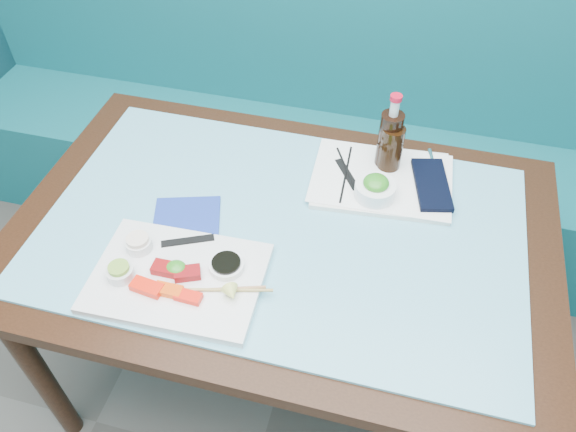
% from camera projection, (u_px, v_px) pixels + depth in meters
% --- Properties ---
extents(booth_bench, '(3.00, 0.56, 1.17)m').
position_uv_depth(booth_bench, '(336.00, 142.00, 2.28)').
color(booth_bench, '#105E65').
rests_on(booth_bench, ground).
extents(dining_table, '(1.40, 0.90, 0.75)m').
position_uv_depth(dining_table, '(282.00, 249.00, 1.51)').
color(dining_table, black).
rests_on(dining_table, ground).
extents(glass_top, '(1.22, 0.76, 0.01)m').
position_uv_depth(glass_top, '(282.00, 228.00, 1.45)').
color(glass_top, '#66B4CC').
rests_on(glass_top, dining_table).
extents(sashimi_plate, '(0.41, 0.30, 0.02)m').
position_uv_depth(sashimi_plate, '(178.00, 278.00, 1.32)').
color(sashimi_plate, white).
rests_on(sashimi_plate, glass_top).
extents(salmon_left, '(0.08, 0.05, 0.02)m').
position_uv_depth(salmon_left, '(147.00, 287.00, 1.28)').
color(salmon_left, '#FF1F0A').
rests_on(salmon_left, sashimi_plate).
extents(salmon_mid, '(0.07, 0.03, 0.02)m').
position_uv_depth(salmon_mid, '(168.00, 290.00, 1.27)').
color(salmon_mid, '#F64A09').
rests_on(salmon_mid, sashimi_plate).
extents(salmon_right, '(0.06, 0.03, 0.01)m').
position_uv_depth(salmon_right, '(188.00, 297.00, 1.26)').
color(salmon_right, '#FF1A0A').
rests_on(salmon_right, sashimi_plate).
extents(tuna_left, '(0.06, 0.04, 0.02)m').
position_uv_depth(tuna_left, '(165.00, 268.00, 1.31)').
color(tuna_left, maroon).
rests_on(tuna_left, sashimi_plate).
extents(tuna_right, '(0.07, 0.06, 0.02)m').
position_uv_depth(tuna_right, '(187.00, 273.00, 1.30)').
color(tuna_right, maroon).
rests_on(tuna_right, sashimi_plate).
extents(seaweed_garnish, '(0.06, 0.06, 0.03)m').
position_uv_depth(seaweed_garnish, '(176.00, 268.00, 1.31)').
color(seaweed_garnish, '#2E831E').
rests_on(seaweed_garnish, sashimi_plate).
extents(ramekin_wasabi, '(0.08, 0.08, 0.03)m').
position_uv_depth(ramekin_wasabi, '(120.00, 273.00, 1.30)').
color(ramekin_wasabi, silver).
rests_on(ramekin_wasabi, sashimi_plate).
extents(wasabi_fill, '(0.06, 0.06, 0.01)m').
position_uv_depth(wasabi_fill, '(119.00, 268.00, 1.28)').
color(wasabi_fill, '#78A936').
rests_on(wasabi_fill, ramekin_wasabi).
extents(ramekin_ginger, '(0.07, 0.07, 0.03)m').
position_uv_depth(ramekin_ginger, '(139.00, 244.00, 1.36)').
color(ramekin_ginger, white).
rests_on(ramekin_ginger, sashimi_plate).
extents(ginger_fill, '(0.06, 0.06, 0.01)m').
position_uv_depth(ginger_fill, '(137.00, 239.00, 1.34)').
color(ginger_fill, beige).
rests_on(ginger_fill, ramekin_ginger).
extents(soy_dish, '(0.09, 0.09, 0.02)m').
position_uv_depth(soy_dish, '(226.00, 266.00, 1.32)').
color(soy_dish, white).
rests_on(soy_dish, sashimi_plate).
extents(soy_fill, '(0.08, 0.08, 0.01)m').
position_uv_depth(soy_fill, '(226.00, 263.00, 1.31)').
color(soy_fill, black).
rests_on(soy_fill, soy_dish).
extents(lemon_wedge, '(0.05, 0.05, 0.04)m').
position_uv_depth(lemon_wedge, '(231.00, 293.00, 1.25)').
color(lemon_wedge, '#E0E76D').
rests_on(lemon_wedge, sashimi_plate).
extents(chopstick_sleeve, '(0.13, 0.07, 0.00)m').
position_uv_depth(chopstick_sleeve, '(188.00, 241.00, 1.38)').
color(chopstick_sleeve, black).
rests_on(chopstick_sleeve, sashimi_plate).
extents(wooden_chopstick_a, '(0.20, 0.07, 0.01)m').
position_uv_depth(wooden_chopstick_a, '(219.00, 289.00, 1.28)').
color(wooden_chopstick_a, '#AA7850').
rests_on(wooden_chopstick_a, sashimi_plate).
extents(wooden_chopstick_b, '(0.22, 0.06, 0.01)m').
position_uv_depth(wooden_chopstick_b, '(224.00, 290.00, 1.28)').
color(wooden_chopstick_b, tan).
rests_on(wooden_chopstick_b, sashimi_plate).
extents(serving_tray, '(0.39, 0.31, 0.01)m').
position_uv_depth(serving_tray, '(381.00, 180.00, 1.55)').
color(serving_tray, white).
rests_on(serving_tray, glass_top).
extents(paper_placemat, '(0.39, 0.29, 0.00)m').
position_uv_depth(paper_placemat, '(382.00, 178.00, 1.55)').
color(paper_placemat, white).
rests_on(paper_placemat, serving_tray).
extents(seaweed_bowl, '(0.13, 0.13, 0.04)m').
position_uv_depth(seaweed_bowl, '(375.00, 190.00, 1.48)').
color(seaweed_bowl, white).
rests_on(seaweed_bowl, serving_tray).
extents(seaweed_salad, '(0.09, 0.09, 0.03)m').
position_uv_depth(seaweed_salad, '(376.00, 183.00, 1.47)').
color(seaweed_salad, '#2B821E').
rests_on(seaweed_salad, seaweed_bowl).
extents(cola_glass, '(0.08, 0.08, 0.13)m').
position_uv_depth(cola_glass, '(391.00, 148.00, 1.54)').
color(cola_glass, black).
rests_on(cola_glass, serving_tray).
extents(navy_pouch, '(0.13, 0.21, 0.02)m').
position_uv_depth(navy_pouch, '(432.00, 185.00, 1.52)').
color(navy_pouch, black).
rests_on(navy_pouch, serving_tray).
extents(fork, '(0.03, 0.09, 0.01)m').
position_uv_depth(fork, '(432.00, 160.00, 1.59)').
color(fork, white).
rests_on(fork, serving_tray).
extents(black_chopstick_a, '(0.02, 0.23, 0.01)m').
position_uv_depth(black_chopstick_a, '(346.00, 174.00, 1.56)').
color(black_chopstick_a, black).
rests_on(black_chopstick_a, serving_tray).
extents(black_chopstick_b, '(0.11, 0.21, 0.01)m').
position_uv_depth(black_chopstick_b, '(349.00, 174.00, 1.56)').
color(black_chopstick_b, black).
rests_on(black_chopstick_b, serving_tray).
extents(tray_sleeve, '(0.09, 0.12, 0.00)m').
position_uv_depth(tray_sleeve, '(347.00, 174.00, 1.56)').
color(tray_sleeve, black).
rests_on(tray_sleeve, serving_tray).
extents(cola_bottle_body, '(0.08, 0.08, 0.18)m').
position_uv_depth(cola_bottle_body, '(389.00, 142.00, 1.54)').
color(cola_bottle_body, black).
rests_on(cola_bottle_body, glass_top).
extents(cola_bottle_neck, '(0.02, 0.02, 0.05)m').
position_uv_depth(cola_bottle_neck, '(395.00, 108.00, 1.45)').
color(cola_bottle_neck, silver).
rests_on(cola_bottle_neck, cola_bottle_body).
extents(cola_bottle_cap, '(0.04, 0.04, 0.01)m').
position_uv_depth(cola_bottle_cap, '(396.00, 98.00, 1.43)').
color(cola_bottle_cap, red).
rests_on(cola_bottle_cap, cola_bottle_neck).
extents(blue_napkin, '(0.21, 0.21, 0.01)m').
position_uv_depth(blue_napkin, '(186.00, 221.00, 1.45)').
color(blue_napkin, navy).
rests_on(blue_napkin, glass_top).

